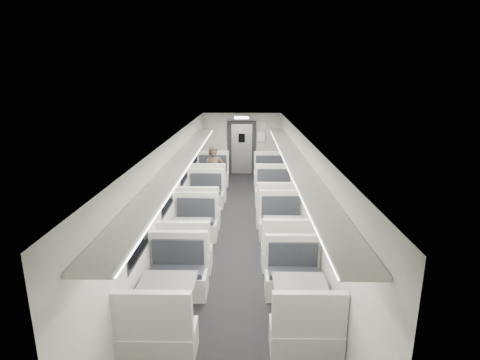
{
  "coord_description": "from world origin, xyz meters",
  "views": [
    {
      "loc": [
        0.18,
        -8.51,
        3.66
      ],
      "look_at": [
        0.02,
        0.71,
        1.16
      ],
      "focal_mm": 28.0,
      "sensor_mm": 36.0,
      "label": 1
    }
  ],
  "objects_px": {
    "booth_right_d": "(299,300)",
    "vestibule_door": "(242,148)",
    "booth_right_c": "(284,235)",
    "booth_left_b": "(203,203)",
    "booth_right_b": "(276,200)",
    "booth_right_a": "(271,180)",
    "passenger": "(214,173)",
    "exit_sign": "(242,117)",
    "booth_left_c": "(191,237)",
    "booth_left_d": "(169,300)",
    "booth_left_a": "(211,180)"
  },
  "relations": [
    {
      "from": "booth_right_d",
      "to": "vestibule_door",
      "type": "relative_size",
      "value": 0.93
    },
    {
      "from": "booth_left_c",
      "to": "exit_sign",
      "type": "distance_m",
      "value": 6.87
    },
    {
      "from": "booth_right_a",
      "to": "vestibule_door",
      "type": "distance_m",
      "value": 2.68
    },
    {
      "from": "booth_left_a",
      "to": "booth_right_b",
      "type": "xyz_separation_m",
      "value": [
        2.0,
        -2.09,
        -0.0
      ]
    },
    {
      "from": "passenger",
      "to": "booth_right_a",
      "type": "bearing_deg",
      "value": 19.91
    },
    {
      "from": "booth_left_b",
      "to": "booth_right_d",
      "type": "distance_m",
      "value": 5.0
    },
    {
      "from": "booth_left_c",
      "to": "booth_right_c",
      "type": "distance_m",
      "value": 2.0
    },
    {
      "from": "booth_left_c",
      "to": "passenger",
      "type": "xyz_separation_m",
      "value": [
        0.18,
        3.75,
        0.48
      ]
    },
    {
      "from": "booth_left_b",
      "to": "booth_right_d",
      "type": "xyz_separation_m",
      "value": [
        2.0,
        -4.58,
        -0.02
      ]
    },
    {
      "from": "booth_right_d",
      "to": "booth_right_a",
      "type": "bearing_deg",
      "value": 90.0
    },
    {
      "from": "booth_right_a",
      "to": "booth_right_d",
      "type": "distance_m",
      "value": 6.93
    },
    {
      "from": "vestibule_door",
      "to": "booth_left_b",
      "type": "bearing_deg",
      "value": -101.87
    },
    {
      "from": "booth_right_b",
      "to": "booth_right_c",
      "type": "bearing_deg",
      "value": -90.0
    },
    {
      "from": "booth_left_a",
      "to": "exit_sign",
      "type": "height_order",
      "value": "exit_sign"
    },
    {
      "from": "booth_right_a",
      "to": "passenger",
      "type": "bearing_deg",
      "value": -154.8
    },
    {
      "from": "booth_left_d",
      "to": "vestibule_door",
      "type": "relative_size",
      "value": 0.98
    },
    {
      "from": "booth_left_b",
      "to": "booth_right_d",
      "type": "height_order",
      "value": "booth_left_b"
    },
    {
      "from": "booth_right_b",
      "to": "passenger",
      "type": "xyz_separation_m",
      "value": [
        -1.82,
        1.31,
        0.44
      ]
    },
    {
      "from": "exit_sign",
      "to": "booth_left_a",
      "type": "bearing_deg",
      "value": -116.67
    },
    {
      "from": "booth_right_c",
      "to": "exit_sign",
      "type": "xyz_separation_m",
      "value": [
        -1.0,
        6.41,
        1.91
      ]
    },
    {
      "from": "booth_left_c",
      "to": "booth_left_a",
      "type": "bearing_deg",
      "value": 90.0
    },
    {
      "from": "exit_sign",
      "to": "booth_left_c",
      "type": "bearing_deg",
      "value": -98.72
    },
    {
      "from": "booth_right_b",
      "to": "exit_sign",
      "type": "distance_m",
      "value": 4.6
    },
    {
      "from": "passenger",
      "to": "vestibule_door",
      "type": "xyz_separation_m",
      "value": [
        0.82,
        3.26,
        0.2
      ]
    },
    {
      "from": "booth_left_c",
      "to": "booth_left_d",
      "type": "distance_m",
      "value": 2.39
    },
    {
      "from": "booth_left_d",
      "to": "booth_right_c",
      "type": "height_order",
      "value": "same"
    },
    {
      "from": "booth_left_a",
      "to": "booth_right_a",
      "type": "height_order",
      "value": "booth_left_a"
    },
    {
      "from": "booth_right_a",
      "to": "booth_right_b",
      "type": "relative_size",
      "value": 0.98
    },
    {
      "from": "booth_right_d",
      "to": "vestibule_door",
      "type": "xyz_separation_m",
      "value": [
        -1.0,
        9.34,
        0.69
      ]
    },
    {
      "from": "booth_left_b",
      "to": "booth_right_b",
      "type": "xyz_separation_m",
      "value": [
        2.0,
        0.19,
        0.03
      ]
    },
    {
      "from": "vestibule_door",
      "to": "booth_right_c",
      "type": "bearing_deg",
      "value": -81.75
    },
    {
      "from": "booth_left_b",
      "to": "passenger",
      "type": "height_order",
      "value": "passenger"
    },
    {
      "from": "booth_right_b",
      "to": "booth_right_c",
      "type": "xyz_separation_m",
      "value": [
        0.0,
        -2.33,
        -0.03
      ]
    },
    {
      "from": "booth_left_b",
      "to": "booth_right_a",
      "type": "relative_size",
      "value": 0.94
    },
    {
      "from": "booth_left_a",
      "to": "booth_left_d",
      "type": "relative_size",
      "value": 1.09
    },
    {
      "from": "booth_right_c",
      "to": "booth_right_b",
      "type": "bearing_deg",
      "value": 90.0
    },
    {
      "from": "booth_left_a",
      "to": "booth_right_b",
      "type": "relative_size",
      "value": 1.0
    },
    {
      "from": "booth_left_c",
      "to": "exit_sign",
      "type": "xyz_separation_m",
      "value": [
        1.0,
        6.52,
        1.92
      ]
    },
    {
      "from": "booth_left_c",
      "to": "vestibule_door",
      "type": "relative_size",
      "value": 0.97
    },
    {
      "from": "booth_left_a",
      "to": "passenger",
      "type": "height_order",
      "value": "passenger"
    },
    {
      "from": "exit_sign",
      "to": "vestibule_door",
      "type": "bearing_deg",
      "value": 90.0
    },
    {
      "from": "booth_left_b",
      "to": "booth_right_b",
      "type": "height_order",
      "value": "booth_right_b"
    },
    {
      "from": "booth_left_b",
      "to": "booth_left_c",
      "type": "relative_size",
      "value": 1.02
    },
    {
      "from": "booth_left_b",
      "to": "booth_left_c",
      "type": "xyz_separation_m",
      "value": [
        0.0,
        -2.25,
        -0.01
      ]
    },
    {
      "from": "booth_left_b",
      "to": "booth_right_d",
      "type": "relative_size",
      "value": 1.06
    },
    {
      "from": "booth_right_a",
      "to": "booth_right_d",
      "type": "height_order",
      "value": "booth_right_a"
    },
    {
      "from": "booth_left_b",
      "to": "booth_right_a",
      "type": "bearing_deg",
      "value": 49.62
    },
    {
      "from": "booth_left_b",
      "to": "booth_left_d",
      "type": "relative_size",
      "value": 1.01
    },
    {
      "from": "booth_left_a",
      "to": "booth_right_a",
      "type": "bearing_deg",
      "value": 2.13
    },
    {
      "from": "booth_left_b",
      "to": "booth_right_b",
      "type": "bearing_deg",
      "value": 5.41
    }
  ]
}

